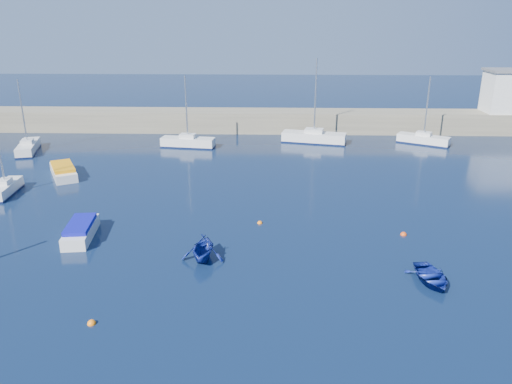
{
  "coord_description": "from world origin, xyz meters",
  "views": [
    {
      "loc": [
        -1.88,
        -17.65,
        14.26
      ],
      "look_at": [
        -2.97,
        17.78,
        1.6
      ],
      "focal_mm": 35.0,
      "sensor_mm": 36.0,
      "label": 1
    }
  ],
  "objects_px": {
    "sailboat_4": "(28,147)",
    "motorboat_1": "(81,230)",
    "sailboat_5": "(188,142)",
    "dinghy_left": "(203,248)",
    "sailboat_7": "(423,139)",
    "sailboat_3": "(6,188)",
    "dinghy_center": "(431,277)",
    "motorboat_2": "(63,171)",
    "sailboat_6": "(314,137)"
  },
  "relations": [
    {
      "from": "sailboat_6",
      "to": "dinghy_center",
      "type": "height_order",
      "value": "sailboat_6"
    },
    {
      "from": "sailboat_4",
      "to": "motorboat_1",
      "type": "distance_m",
      "value": 25.92
    },
    {
      "from": "sailboat_7",
      "to": "motorboat_1",
      "type": "relative_size",
      "value": 1.65
    },
    {
      "from": "motorboat_2",
      "to": "dinghy_center",
      "type": "bearing_deg",
      "value": -61.95
    },
    {
      "from": "sailboat_4",
      "to": "dinghy_left",
      "type": "bearing_deg",
      "value": -63.39
    },
    {
      "from": "sailboat_5",
      "to": "sailboat_4",
      "type": "bearing_deg",
      "value": 106.44
    },
    {
      "from": "motorboat_1",
      "to": "dinghy_center",
      "type": "relative_size",
      "value": 1.45
    },
    {
      "from": "sailboat_4",
      "to": "dinghy_left",
      "type": "height_order",
      "value": "sailboat_4"
    },
    {
      "from": "sailboat_6",
      "to": "sailboat_5",
      "type": "bearing_deg",
      "value": 113.39
    },
    {
      "from": "sailboat_5",
      "to": "motorboat_1",
      "type": "relative_size",
      "value": 1.71
    },
    {
      "from": "sailboat_3",
      "to": "motorboat_1",
      "type": "height_order",
      "value": "sailboat_3"
    },
    {
      "from": "sailboat_4",
      "to": "sailboat_7",
      "type": "bearing_deg",
      "value": -9.23
    },
    {
      "from": "sailboat_5",
      "to": "sailboat_7",
      "type": "bearing_deg",
      "value": -77.42
    },
    {
      "from": "sailboat_3",
      "to": "sailboat_6",
      "type": "bearing_deg",
      "value": 29.92
    },
    {
      "from": "sailboat_4",
      "to": "dinghy_left",
      "type": "distance_m",
      "value": 33.59
    },
    {
      "from": "motorboat_2",
      "to": "motorboat_1",
      "type": "bearing_deg",
      "value": -92.52
    },
    {
      "from": "sailboat_4",
      "to": "motorboat_1",
      "type": "height_order",
      "value": "sailboat_4"
    },
    {
      "from": "sailboat_6",
      "to": "motorboat_2",
      "type": "height_order",
      "value": "sailboat_6"
    },
    {
      "from": "sailboat_5",
      "to": "dinghy_center",
      "type": "distance_m",
      "value": 35.13
    },
    {
      "from": "sailboat_3",
      "to": "sailboat_5",
      "type": "height_order",
      "value": "sailboat_5"
    },
    {
      "from": "motorboat_2",
      "to": "dinghy_left",
      "type": "bearing_deg",
      "value": -75.67
    },
    {
      "from": "sailboat_3",
      "to": "sailboat_7",
      "type": "bearing_deg",
      "value": 20.14
    },
    {
      "from": "sailboat_6",
      "to": "motorboat_2",
      "type": "distance_m",
      "value": 27.97
    },
    {
      "from": "sailboat_3",
      "to": "motorboat_1",
      "type": "bearing_deg",
      "value": -46.22
    },
    {
      "from": "sailboat_6",
      "to": "sailboat_7",
      "type": "height_order",
      "value": "sailboat_6"
    },
    {
      "from": "sailboat_4",
      "to": "dinghy_center",
      "type": "bearing_deg",
      "value": -52.86
    },
    {
      "from": "sailboat_4",
      "to": "motorboat_1",
      "type": "bearing_deg",
      "value": -73.22
    },
    {
      "from": "dinghy_center",
      "to": "motorboat_2",
      "type": "bearing_deg",
      "value": 139.29
    },
    {
      "from": "sailboat_5",
      "to": "dinghy_left",
      "type": "distance_m",
      "value": 28.03
    },
    {
      "from": "sailboat_4",
      "to": "dinghy_center",
      "type": "xyz_separation_m",
      "value": [
        35.72,
        -27.23,
        -0.21
      ]
    },
    {
      "from": "sailboat_5",
      "to": "dinghy_center",
      "type": "relative_size",
      "value": 2.49
    },
    {
      "from": "sailboat_5",
      "to": "dinghy_left",
      "type": "xyz_separation_m",
      "value": [
        5.34,
        -27.52,
        0.2
      ]
    },
    {
      "from": "motorboat_2",
      "to": "sailboat_3",
      "type": "bearing_deg",
      "value": -147.78
    },
    {
      "from": "dinghy_left",
      "to": "sailboat_7",
      "type": "bearing_deg",
      "value": 57.08
    },
    {
      "from": "sailboat_3",
      "to": "dinghy_left",
      "type": "height_order",
      "value": "sailboat_3"
    },
    {
      "from": "sailboat_3",
      "to": "dinghy_center",
      "type": "relative_size",
      "value": 1.89
    },
    {
      "from": "sailboat_3",
      "to": "sailboat_5",
      "type": "distance_m",
      "value": 20.63
    },
    {
      "from": "sailboat_7",
      "to": "sailboat_3",
      "type": "bearing_deg",
      "value": 144.94
    },
    {
      "from": "motorboat_1",
      "to": "sailboat_7",
      "type": "bearing_deg",
      "value": 34.38
    },
    {
      "from": "sailboat_6",
      "to": "motorboat_1",
      "type": "relative_size",
      "value": 2.07
    },
    {
      "from": "sailboat_4",
      "to": "motorboat_1",
      "type": "xyz_separation_m",
      "value": [
        13.86,
        -21.9,
        -0.03
      ]
    },
    {
      "from": "motorboat_2",
      "to": "dinghy_center",
      "type": "relative_size",
      "value": 1.72
    },
    {
      "from": "sailboat_7",
      "to": "dinghy_left",
      "type": "height_order",
      "value": "sailboat_7"
    },
    {
      "from": "sailboat_6",
      "to": "sailboat_7",
      "type": "relative_size",
      "value": 1.25
    },
    {
      "from": "motorboat_1",
      "to": "motorboat_2",
      "type": "bearing_deg",
      "value": 109.14
    },
    {
      "from": "sailboat_5",
      "to": "dinghy_left",
      "type": "height_order",
      "value": "sailboat_5"
    },
    {
      "from": "sailboat_5",
      "to": "motorboat_1",
      "type": "xyz_separation_m",
      "value": [
        -3.34,
        -24.52,
        -0.08
      ]
    },
    {
      "from": "sailboat_3",
      "to": "motorboat_2",
      "type": "relative_size",
      "value": 1.09
    },
    {
      "from": "sailboat_7",
      "to": "motorboat_2",
      "type": "relative_size",
      "value": 1.39
    },
    {
      "from": "sailboat_7",
      "to": "motorboat_1",
      "type": "distance_m",
      "value": 40.6
    }
  ]
}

